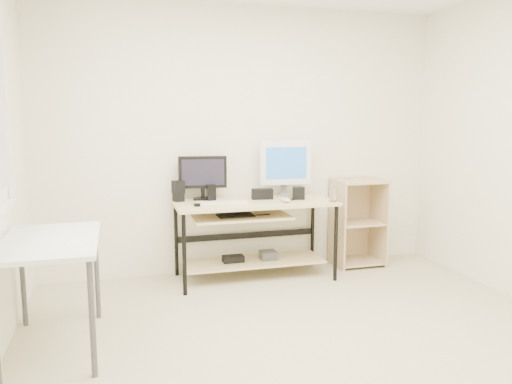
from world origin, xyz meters
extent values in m
cube|color=beige|center=(0.00, 0.00, -0.01)|extent=(4.00, 4.00, 0.01)
cube|color=white|center=(0.00, 2.00, 1.30)|extent=(4.00, 0.01, 2.60)
cube|color=beige|center=(0.00, 1.66, 0.73)|extent=(1.50, 0.65, 0.03)
cube|color=beige|center=(-0.15, 1.60, 0.62)|extent=(0.90, 0.49, 0.02)
cube|color=beige|center=(0.00, 1.71, 0.15)|extent=(1.35, 0.46, 0.02)
cube|color=black|center=(-0.20, 1.60, 0.64)|extent=(0.33, 0.22, 0.01)
cylinder|color=black|center=(0.05, 1.55, 0.64)|extent=(0.14, 0.01, 0.01)
cube|color=#414143|center=(0.15, 1.71, 0.20)|extent=(0.15, 0.15, 0.08)
cube|color=black|center=(-0.20, 1.71, 0.19)|extent=(0.20, 0.12, 0.06)
cylinder|color=black|center=(-0.71, 1.37, 0.36)|extent=(0.04, 0.04, 0.72)
cylinder|color=black|center=(-0.71, 1.94, 0.36)|extent=(0.04, 0.04, 0.72)
cylinder|color=black|center=(0.71, 1.37, 0.36)|extent=(0.04, 0.04, 0.72)
cylinder|color=black|center=(0.71, 1.94, 0.36)|extent=(0.04, 0.04, 0.72)
cube|color=white|center=(-1.68, 0.60, 0.73)|extent=(0.60, 1.00, 0.03)
cylinder|color=#414143|center=(-1.94, 1.06, 0.36)|extent=(0.04, 0.04, 0.72)
cylinder|color=#414143|center=(-1.42, 0.14, 0.36)|extent=(0.04, 0.04, 0.72)
cylinder|color=#414143|center=(-1.42, 1.06, 0.36)|extent=(0.04, 0.04, 0.72)
cube|color=tan|center=(0.91, 1.78, 0.45)|extent=(0.02, 0.40, 0.90)
cube|color=tan|center=(1.39, 1.78, 0.45)|extent=(0.02, 0.40, 0.90)
cube|color=tan|center=(1.15, 1.97, 0.45)|extent=(0.50, 0.02, 0.90)
cube|color=tan|center=(1.15, 1.78, 0.04)|extent=(0.46, 0.38, 0.02)
cube|color=tan|center=(1.15, 1.78, 0.45)|extent=(0.46, 0.38, 0.02)
cube|color=tan|center=(1.15, 1.78, 0.88)|extent=(0.46, 0.38, 0.02)
cylinder|color=black|center=(-0.45, 1.86, 0.76)|extent=(0.19, 0.19, 0.02)
cylinder|color=black|center=(-0.45, 1.86, 0.82)|extent=(0.04, 0.04, 0.10)
cube|color=black|center=(-0.45, 1.86, 1.02)|extent=(0.46, 0.10, 0.30)
cube|color=black|center=(-0.45, 1.84, 1.02)|extent=(0.39, 0.05, 0.24)
cube|color=silver|center=(0.37, 1.85, 0.76)|extent=(0.19, 0.17, 0.02)
cylinder|color=silver|center=(0.37, 1.85, 0.82)|extent=(0.05, 0.05, 0.10)
cube|color=white|center=(0.37, 1.85, 1.09)|extent=(0.52, 0.07, 0.43)
cube|color=blue|center=(0.37, 1.82, 1.09)|extent=(0.44, 0.02, 0.35)
cube|color=white|center=(-0.32, 1.62, 0.76)|extent=(0.49, 0.20, 0.02)
ellipsoid|color=#BCBCC2|center=(0.26, 1.51, 0.77)|extent=(0.10, 0.14, 0.04)
cube|color=black|center=(0.10, 1.75, 0.80)|extent=(0.21, 0.11, 0.10)
cube|color=black|center=(-0.69, 1.84, 0.79)|extent=(0.11, 0.11, 0.08)
cube|color=black|center=(-0.69, 1.84, 0.89)|extent=(0.12, 0.12, 0.12)
cube|color=black|center=(0.44, 1.64, 0.81)|extent=(0.11, 0.11, 0.12)
cube|color=black|center=(-0.40, 1.71, 0.83)|extent=(0.09, 0.06, 0.16)
cylinder|color=black|center=(-0.57, 1.53, 0.76)|extent=(0.08, 0.08, 0.02)
cube|color=black|center=(0.35, 1.64, 0.75)|extent=(0.09, 0.12, 0.01)
cylinder|color=olive|center=(0.70, 1.43, 0.75)|extent=(0.09, 0.09, 0.01)
cylinder|color=white|center=(0.70, 1.43, 0.82)|extent=(0.07, 0.07, 0.13)
camera|label=1|loc=(-1.26, -2.80, 1.54)|focal=35.00mm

